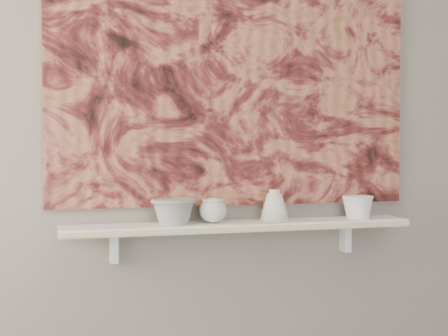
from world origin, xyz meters
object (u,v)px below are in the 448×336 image
object	(u,v)px
bowl_grey	(173,211)
bell_vessel	(274,205)
bowl_white	(358,207)
cup_cream	(213,210)
shelf	(240,226)
painting	(235,70)

from	to	relation	value
bowl_grey	bell_vessel	xyz separation A→B (m)	(0.41, 0.00, 0.01)
bowl_grey	bowl_white	world-z (taller)	bowl_grey
bowl_grey	bell_vessel	distance (m)	0.41
cup_cream	shelf	bearing A→B (deg)	0.00
bell_vessel	bowl_white	world-z (taller)	bell_vessel
painting	bowl_white	world-z (taller)	painting
shelf	cup_cream	world-z (taller)	cup_cream
shelf	cup_cream	xyz separation A→B (m)	(-0.11, 0.00, 0.06)
cup_cream	bell_vessel	distance (m)	0.26
cup_cream	bowl_white	distance (m)	0.63
bell_vessel	bowl_grey	bearing A→B (deg)	180.00
shelf	painting	world-z (taller)	painting
painting	cup_cream	distance (m)	0.58
shelf	bell_vessel	size ratio (longest dim) A/B	10.97
shelf	bowl_white	bearing A→B (deg)	0.00
painting	bowl_grey	world-z (taller)	painting
bell_vessel	shelf	bearing A→B (deg)	180.00
shelf	bowl_white	xyz separation A→B (m)	(0.51, 0.00, 0.06)
painting	bowl_grey	distance (m)	0.63
bell_vessel	cup_cream	bearing A→B (deg)	180.00
shelf	cup_cream	size ratio (longest dim) A/B	13.08
bowl_white	bell_vessel	bearing A→B (deg)	180.00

